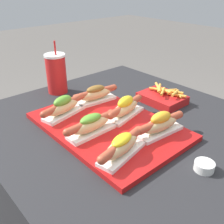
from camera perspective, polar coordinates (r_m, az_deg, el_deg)
name	(u,v)px	position (r m, az deg, el deg)	size (l,w,h in m)	color
patio_table	(123,192)	(1.19, 2.44, -17.04)	(1.02, 0.94, 0.70)	#232326
serving_tray	(108,126)	(0.93, -0.92, -3.04)	(0.53, 0.37, 0.02)	#B71414
hot_dog_0	(63,107)	(0.99, -10.58, 1.15)	(0.09, 0.21, 0.08)	white
hot_dog_1	(90,124)	(0.86, -4.79, -2.63)	(0.06, 0.21, 0.07)	white
hot_dog_2	(122,146)	(0.76, 2.12, -7.41)	(0.09, 0.21, 0.07)	white
hot_dog_3	(96,94)	(1.08, -3.57, 3.93)	(0.08, 0.21, 0.07)	white
hot_dog_4	(125,108)	(0.96, 2.93, 0.97)	(0.09, 0.21, 0.08)	white
hot_dog_5	(160,124)	(0.87, 10.47, -2.57)	(0.08, 0.21, 0.08)	white
sauce_bowl	(204,166)	(0.79, 19.45, -10.99)	(0.06, 0.06, 0.03)	silver
drink_cup	(56,74)	(1.22, -12.02, 8.19)	(0.09, 0.09, 0.24)	red
fries_basket	(162,98)	(1.14, 10.93, 3.09)	(0.18, 0.14, 0.06)	#B21919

